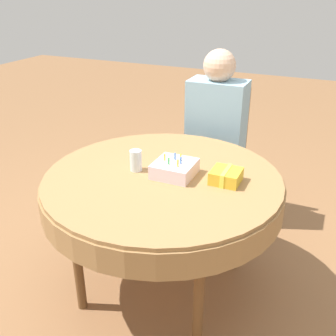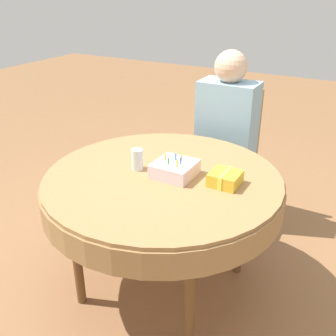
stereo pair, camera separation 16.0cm
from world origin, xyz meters
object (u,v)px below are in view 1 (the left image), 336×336
at_px(gift_box, 226,176).
at_px(birthday_cake, 175,169).
at_px(chair, 218,149).
at_px(drinking_glass, 136,161).
at_px(person, 216,123).

bearing_deg(gift_box, birthday_cake, -172.63).
distance_m(chair, gift_box, 0.96).
bearing_deg(birthday_cake, chair, 92.85).
distance_m(chair, birthday_cake, 0.95).
relative_size(birthday_cake, drinking_glass, 1.80).
bearing_deg(chair, gift_box, -71.11).
distance_m(drinking_glass, gift_box, 0.47).
bearing_deg(person, birthday_cake, -87.25).
xyz_separation_m(chair, birthday_cake, (0.05, -0.91, 0.25)).
bearing_deg(drinking_glass, chair, 80.26).
xyz_separation_m(person, gift_box, (0.31, -0.79, 0.01)).
xyz_separation_m(person, drinking_glass, (-0.16, -0.85, 0.04)).
relative_size(chair, person, 0.78).
bearing_deg(chair, person, -90.00).
height_order(chair, birthday_cake, chair).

